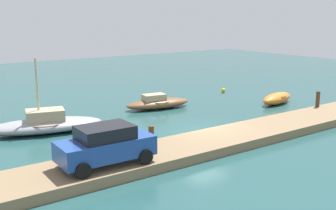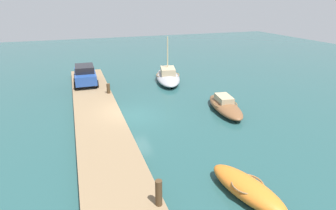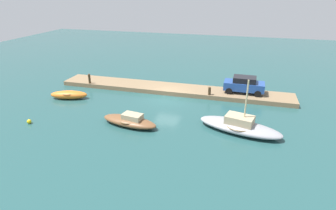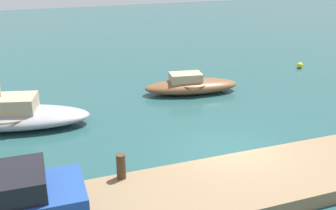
% 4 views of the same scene
% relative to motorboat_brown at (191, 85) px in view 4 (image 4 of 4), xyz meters
% --- Properties ---
extents(ground_plane, '(84.00, 84.00, 0.00)m').
position_rel_motorboat_brown_xyz_m(ground_plane, '(-1.29, -6.64, -0.42)').
color(ground_plane, '#234C4C').
extents(dock_platform, '(25.24, 3.04, 0.47)m').
position_rel_motorboat_brown_xyz_m(dock_platform, '(-1.29, -8.85, -0.18)').
color(dock_platform, '#846B4C').
rests_on(dock_platform, ground_plane).
extents(motorboat_brown, '(5.05, 2.37, 1.07)m').
position_rel_motorboat_brown_xyz_m(motorboat_brown, '(0.00, 0.00, 0.00)').
color(motorboat_brown, brown).
rests_on(motorboat_brown, ground_plane).
extents(sailboat_grey, '(6.87, 3.77, 4.29)m').
position_rel_motorboat_brown_xyz_m(sailboat_grey, '(-8.69, -1.34, 0.08)').
color(sailboat_grey, '#939399').
rests_on(sailboat_grey, ground_plane).
extents(mooring_post_west, '(0.28, 0.28, 0.80)m').
position_rel_motorboat_brown_xyz_m(mooring_post_west, '(-5.47, -7.58, 0.45)').
color(mooring_post_west, '#47331E').
rests_on(mooring_post_west, dock_platform).
extents(marker_buoy, '(0.37, 0.37, 0.37)m').
position_rel_motorboat_brown_xyz_m(marker_buoy, '(8.21, 1.94, -0.23)').
color(marker_buoy, yellow).
rests_on(marker_buoy, ground_plane).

